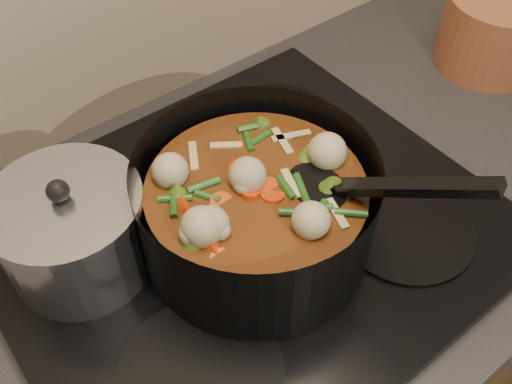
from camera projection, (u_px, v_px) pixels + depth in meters
counter at (249, 378)px, 1.10m from camera, size 2.64×0.64×0.91m
stovetop at (246, 230)px, 0.75m from camera, size 0.62×0.54×0.03m
stockpot at (257, 210)px, 0.68m from camera, size 0.32×0.37×0.21m
saucepan at (74, 232)px, 0.66m from camera, size 0.18×0.18×0.14m
terracotta_crock at (494, 32)px, 0.97m from camera, size 0.23×0.23×0.12m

